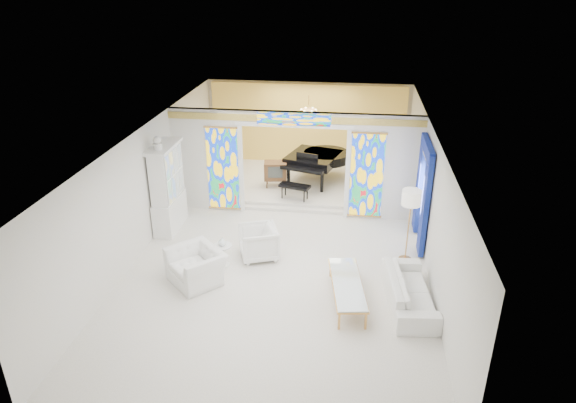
# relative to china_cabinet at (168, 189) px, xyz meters

# --- Properties ---
(floor) EXTENTS (12.00, 12.00, 0.00)m
(floor) POSITION_rel_china_cabinet_xyz_m (3.22, -0.60, -1.17)
(floor) COLOR white
(floor) RESTS_ON ground
(ceiling) EXTENTS (7.00, 12.00, 0.02)m
(ceiling) POSITION_rel_china_cabinet_xyz_m (3.22, -0.60, 1.83)
(ceiling) COLOR white
(ceiling) RESTS_ON wall_back
(wall_back) EXTENTS (7.00, 0.02, 3.00)m
(wall_back) POSITION_rel_china_cabinet_xyz_m (3.22, 5.40, 0.33)
(wall_back) COLOR silver
(wall_back) RESTS_ON floor
(wall_front) EXTENTS (7.00, 0.02, 3.00)m
(wall_front) POSITION_rel_china_cabinet_xyz_m (3.22, -6.60, 0.33)
(wall_front) COLOR silver
(wall_front) RESTS_ON floor
(wall_left) EXTENTS (0.02, 12.00, 3.00)m
(wall_left) POSITION_rel_china_cabinet_xyz_m (-0.28, -0.60, 0.33)
(wall_left) COLOR silver
(wall_left) RESTS_ON floor
(wall_right) EXTENTS (0.02, 12.00, 3.00)m
(wall_right) POSITION_rel_china_cabinet_xyz_m (6.72, -0.60, 0.33)
(wall_right) COLOR silver
(wall_right) RESTS_ON floor
(partition_wall) EXTENTS (7.00, 0.22, 3.00)m
(partition_wall) POSITION_rel_china_cabinet_xyz_m (3.22, 1.40, 0.48)
(partition_wall) COLOR silver
(partition_wall) RESTS_ON floor
(stained_glass_left) EXTENTS (0.90, 0.04, 2.40)m
(stained_glass_left) POSITION_rel_china_cabinet_xyz_m (1.19, 1.29, 0.13)
(stained_glass_left) COLOR gold
(stained_glass_left) RESTS_ON partition_wall
(stained_glass_right) EXTENTS (0.90, 0.04, 2.40)m
(stained_glass_right) POSITION_rel_china_cabinet_xyz_m (5.25, 1.29, 0.13)
(stained_glass_right) COLOR gold
(stained_glass_right) RESTS_ON partition_wall
(stained_glass_transom) EXTENTS (2.00, 0.04, 0.34)m
(stained_glass_transom) POSITION_rel_china_cabinet_xyz_m (3.22, 1.29, 1.65)
(stained_glass_transom) COLOR gold
(stained_glass_transom) RESTS_ON partition_wall
(alcove_platform) EXTENTS (6.80, 3.80, 0.18)m
(alcove_platform) POSITION_rel_china_cabinet_xyz_m (3.22, 3.50, -1.08)
(alcove_platform) COLOR white
(alcove_platform) RESTS_ON floor
(gold_curtain_back) EXTENTS (6.70, 0.10, 2.90)m
(gold_curtain_back) POSITION_rel_china_cabinet_xyz_m (3.22, 5.28, 0.33)
(gold_curtain_back) COLOR gold
(gold_curtain_back) RESTS_ON wall_back
(chandelier) EXTENTS (0.48, 0.48, 0.30)m
(chandelier) POSITION_rel_china_cabinet_xyz_m (3.42, 3.40, 1.38)
(chandelier) COLOR #CA9046
(chandelier) RESTS_ON ceiling
(blue_drapes) EXTENTS (0.14, 1.85, 2.65)m
(blue_drapes) POSITION_rel_china_cabinet_xyz_m (6.62, 0.10, 0.41)
(blue_drapes) COLOR navy
(blue_drapes) RESTS_ON wall_right
(china_cabinet) EXTENTS (0.56, 1.46, 2.72)m
(china_cabinet) POSITION_rel_china_cabinet_xyz_m (0.00, 0.00, 0.00)
(china_cabinet) COLOR white
(china_cabinet) RESTS_ON floor
(armchair_left) EXTENTS (1.57, 1.57, 0.77)m
(armchair_left) POSITION_rel_china_cabinet_xyz_m (1.46, -2.46, -0.78)
(armchair_left) COLOR white
(armchair_left) RESTS_ON floor
(armchair_right) EXTENTS (1.14, 1.12, 0.81)m
(armchair_right) POSITION_rel_china_cabinet_xyz_m (2.66, -1.23, -0.76)
(armchair_right) COLOR white
(armchair_right) RESTS_ON floor
(sofa) EXTENTS (1.10, 2.32, 0.65)m
(sofa) POSITION_rel_china_cabinet_xyz_m (6.17, -2.72, -0.84)
(sofa) COLOR white
(sofa) RESTS_ON floor
(side_table) EXTENTS (0.57, 0.57, 0.55)m
(side_table) POSITION_rel_china_cabinet_xyz_m (1.90, -1.73, -0.81)
(side_table) COLOR white
(side_table) RESTS_ON floor
(vase) EXTENTS (0.20, 0.20, 0.21)m
(vase) POSITION_rel_china_cabinet_xyz_m (1.90, -1.73, -0.52)
(vase) COLOR silver
(vase) RESTS_ON side_table
(coffee_table) EXTENTS (0.92, 2.12, 0.46)m
(coffee_table) POSITION_rel_china_cabinet_xyz_m (4.86, -2.79, -0.75)
(coffee_table) COLOR white
(coffee_table) RESTS_ON floor
(floor_lamp) EXTENTS (0.45, 0.45, 1.84)m
(floor_lamp) POSITION_rel_china_cabinet_xyz_m (6.24, -0.89, 0.40)
(floor_lamp) COLOR #CA9046
(floor_lamp) RESTS_ON floor
(grand_piano) EXTENTS (2.28, 2.95, 1.13)m
(grand_piano) POSITION_rel_china_cabinet_xyz_m (3.76, 3.51, -0.22)
(grand_piano) COLOR black
(grand_piano) RESTS_ON alcove_platform
(tv_console) EXTENTS (0.76, 0.56, 0.81)m
(tv_console) POSITION_rel_china_cabinet_xyz_m (2.45, 2.87, -0.46)
(tv_console) COLOR #52311D
(tv_console) RESTS_ON alcove_platform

